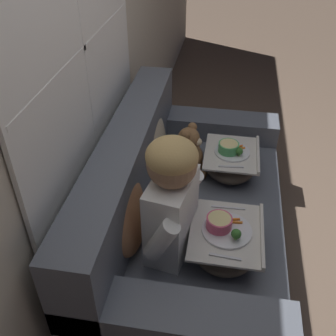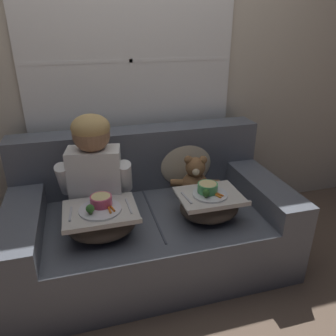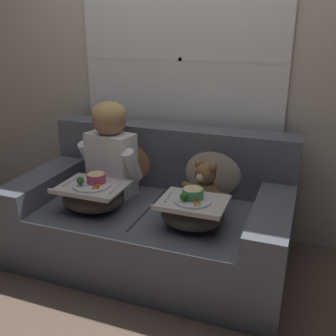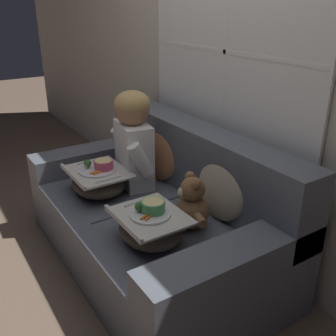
{
  "view_description": "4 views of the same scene",
  "coord_description": "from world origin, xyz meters",
  "px_view_note": "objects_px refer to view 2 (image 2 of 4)",
  "views": [
    {
      "loc": [
        -1.66,
        -0.13,
        1.92
      ],
      "look_at": [
        -0.04,
        0.15,
        0.68
      ],
      "focal_mm": 42.0,
      "sensor_mm": 36.0,
      "label": 1
    },
    {
      "loc": [
        -0.39,
        -1.81,
        1.53
      ],
      "look_at": [
        0.11,
        -0.04,
        0.71
      ],
      "focal_mm": 35.0,
      "sensor_mm": 36.0,
      "label": 2
    },
    {
      "loc": [
        0.91,
        -2.15,
        1.52
      ],
      "look_at": [
        0.11,
        0.01,
        0.67
      ],
      "focal_mm": 42.0,
      "sensor_mm": 36.0,
      "label": 3
    },
    {
      "loc": [
        1.84,
        -1.05,
        1.57
      ],
      "look_at": [
        -0.01,
        0.14,
        0.62
      ],
      "focal_mm": 42.0,
      "sensor_mm": 36.0,
      "label": 4
    }
  ],
  "objects_px": {
    "child_figure": "(94,161)",
    "lap_tray_child": "(101,221)",
    "couch": "(149,218)",
    "throw_pillow_behind_child": "(94,169)",
    "throw_pillow_behind_teddy": "(185,159)",
    "teddy_bear": "(195,181)",
    "lap_tray_teddy": "(209,205)"
  },
  "relations": [
    {
      "from": "child_figure",
      "to": "lap_tray_child",
      "type": "relative_size",
      "value": 1.56
    },
    {
      "from": "couch",
      "to": "throw_pillow_behind_child",
      "type": "bearing_deg",
      "value": 145.49
    },
    {
      "from": "throw_pillow_behind_child",
      "to": "lap_tray_child",
      "type": "bearing_deg",
      "value": -89.97
    },
    {
      "from": "couch",
      "to": "throw_pillow_behind_teddy",
      "type": "distance_m",
      "value": 0.51
    },
    {
      "from": "child_figure",
      "to": "lap_tray_child",
      "type": "height_order",
      "value": "child_figure"
    },
    {
      "from": "throw_pillow_behind_child",
      "to": "child_figure",
      "type": "xyz_separation_m",
      "value": [
        -0.0,
        -0.22,
        0.15
      ]
    },
    {
      "from": "teddy_bear",
      "to": "lap_tray_child",
      "type": "relative_size",
      "value": 0.81
    },
    {
      "from": "throw_pillow_behind_child",
      "to": "child_figure",
      "type": "relative_size",
      "value": 0.69
    },
    {
      "from": "couch",
      "to": "teddy_bear",
      "type": "relative_size",
      "value": 5.25
    },
    {
      "from": "lap_tray_child",
      "to": "couch",
      "type": "bearing_deg",
      "value": 37.57
    },
    {
      "from": "throw_pillow_behind_teddy",
      "to": "lap_tray_teddy",
      "type": "relative_size",
      "value": 1.11
    },
    {
      "from": "throw_pillow_behind_teddy",
      "to": "child_figure",
      "type": "relative_size",
      "value": 0.67
    },
    {
      "from": "couch",
      "to": "child_figure",
      "type": "bearing_deg",
      "value": 178.34
    },
    {
      "from": "couch",
      "to": "throw_pillow_behind_teddy",
      "type": "bearing_deg",
      "value": 34.51
    },
    {
      "from": "lap_tray_teddy",
      "to": "child_figure",
      "type": "bearing_deg",
      "value": 158.2
    },
    {
      "from": "couch",
      "to": "lap_tray_teddy",
      "type": "xyz_separation_m",
      "value": [
        0.33,
        -0.26,
        0.19
      ]
    },
    {
      "from": "throw_pillow_behind_teddy",
      "to": "lap_tray_teddy",
      "type": "height_order",
      "value": "throw_pillow_behind_teddy"
    },
    {
      "from": "lap_tray_child",
      "to": "throw_pillow_behind_child",
      "type": "bearing_deg",
      "value": 90.03
    },
    {
      "from": "couch",
      "to": "teddy_bear",
      "type": "distance_m",
      "value": 0.41
    },
    {
      "from": "throw_pillow_behind_teddy",
      "to": "lap_tray_child",
      "type": "bearing_deg",
      "value": -143.93
    },
    {
      "from": "couch",
      "to": "lap_tray_child",
      "type": "height_order",
      "value": "couch"
    },
    {
      "from": "teddy_bear",
      "to": "throw_pillow_behind_child",
      "type": "bearing_deg",
      "value": 161.51
    },
    {
      "from": "lap_tray_child",
      "to": "lap_tray_teddy",
      "type": "xyz_separation_m",
      "value": [
        0.66,
        -0.0,
        0.0
      ]
    },
    {
      "from": "lap_tray_child",
      "to": "teddy_bear",
      "type": "bearing_deg",
      "value": 21.56
    },
    {
      "from": "child_figure",
      "to": "throw_pillow_behind_teddy",
      "type": "bearing_deg",
      "value": 18.22
    },
    {
      "from": "lap_tray_child",
      "to": "child_figure",
      "type": "bearing_deg",
      "value": 90.09
    },
    {
      "from": "throw_pillow_behind_child",
      "to": "teddy_bear",
      "type": "height_order",
      "value": "throw_pillow_behind_child"
    },
    {
      "from": "child_figure",
      "to": "couch",
      "type": "bearing_deg",
      "value": -1.66
    },
    {
      "from": "child_figure",
      "to": "teddy_bear",
      "type": "distance_m",
      "value": 0.7
    },
    {
      "from": "couch",
      "to": "lap_tray_child",
      "type": "relative_size",
      "value": 4.27
    },
    {
      "from": "lap_tray_child",
      "to": "lap_tray_teddy",
      "type": "distance_m",
      "value": 0.66
    },
    {
      "from": "throw_pillow_behind_child",
      "to": "lap_tray_teddy",
      "type": "relative_size",
      "value": 1.15
    }
  ]
}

